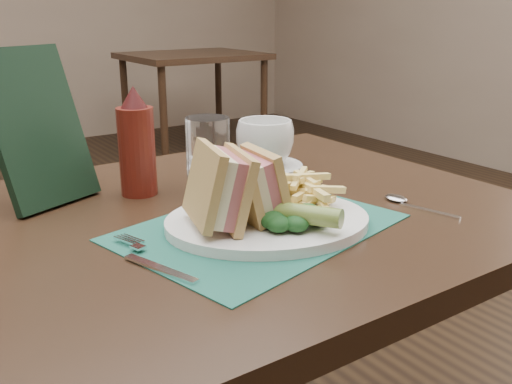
% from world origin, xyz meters
% --- Properties ---
extents(table_bg_right, '(0.90, 0.75, 0.75)m').
position_xyz_m(table_bg_right, '(1.46, 2.37, 0.38)').
color(table_bg_right, black).
rests_on(table_bg_right, ground).
extents(placemat, '(0.44, 0.36, 0.00)m').
position_xyz_m(placemat, '(-0.02, -0.60, 0.75)').
color(placemat, '#1B5748').
rests_on(placemat, table_main).
extents(plate, '(0.37, 0.33, 0.01)m').
position_xyz_m(plate, '(-0.01, -0.60, 0.76)').
color(plate, white).
rests_on(plate, placemat).
extents(sandwich_half_a, '(0.11, 0.13, 0.12)m').
position_xyz_m(sandwich_half_a, '(-0.11, -0.59, 0.82)').
color(sandwich_half_a, tan).
rests_on(sandwich_half_a, plate).
extents(sandwich_half_b, '(0.09, 0.11, 0.10)m').
position_xyz_m(sandwich_half_b, '(-0.05, -0.59, 0.82)').
color(sandwich_half_b, tan).
rests_on(sandwich_half_b, plate).
extents(kale_garnish, '(0.11, 0.08, 0.03)m').
position_xyz_m(kale_garnish, '(-0.00, -0.66, 0.78)').
color(kale_garnish, '#123416').
rests_on(kale_garnish, plate).
extents(pickle_spear, '(0.08, 0.12, 0.03)m').
position_xyz_m(pickle_spear, '(-0.00, -0.66, 0.79)').
color(pickle_spear, olive).
rests_on(pickle_spear, plate).
extents(fries_pile, '(0.18, 0.20, 0.05)m').
position_xyz_m(fries_pile, '(0.06, -0.58, 0.79)').
color(fries_pile, '#F0D578').
rests_on(fries_pile, plate).
extents(fork, '(0.08, 0.17, 0.01)m').
position_xyz_m(fork, '(-0.21, -0.62, 0.76)').
color(fork, silver).
rests_on(fork, placemat).
extents(spoon, '(0.07, 0.15, 0.01)m').
position_xyz_m(spoon, '(0.24, -0.67, 0.76)').
color(spoon, silver).
rests_on(spoon, table_main).
extents(saucer, '(0.19, 0.19, 0.01)m').
position_xyz_m(saucer, '(0.17, -0.34, 0.76)').
color(saucer, white).
rests_on(saucer, table_main).
extents(coffee_cup, '(0.16, 0.16, 0.09)m').
position_xyz_m(coffee_cup, '(0.17, -0.34, 0.80)').
color(coffee_cup, white).
rests_on(coffee_cup, saucer).
extents(drinking_glass, '(0.10, 0.10, 0.13)m').
position_xyz_m(drinking_glass, '(0.00, -0.40, 0.81)').
color(drinking_glass, white).
rests_on(drinking_glass, table_main).
extents(ketchup_bottle, '(0.07, 0.07, 0.19)m').
position_xyz_m(ketchup_bottle, '(-0.10, -0.35, 0.84)').
color(ketchup_bottle, '#51150D').
rests_on(ketchup_bottle, table_main).
extents(check_presenter, '(0.18, 0.15, 0.25)m').
position_xyz_m(check_presenter, '(-0.25, -0.30, 0.88)').
color(check_presenter, black).
rests_on(check_presenter, table_main).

